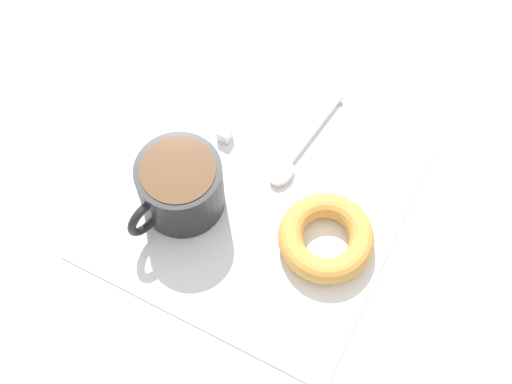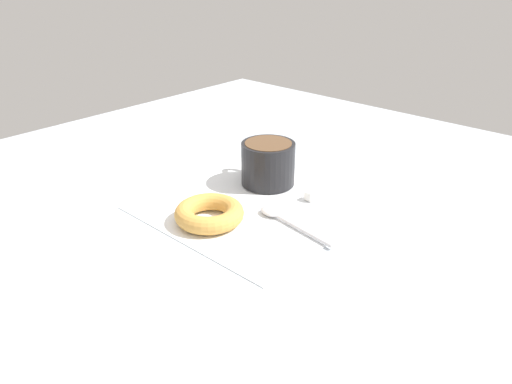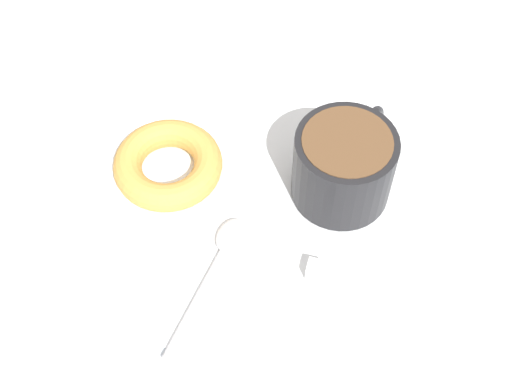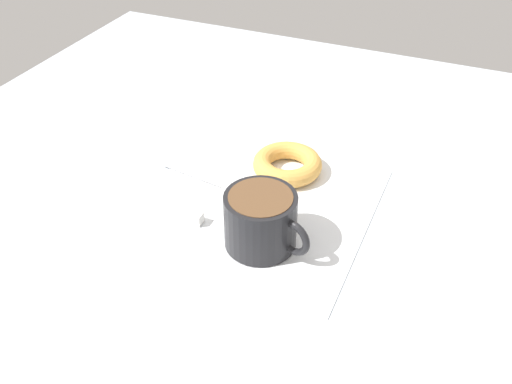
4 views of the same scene
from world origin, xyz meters
TOP-DOWN VIEW (x-y plane):
  - ground_plane at (0.00, 0.00)cm, footprint 120.00×120.00cm
  - napkin at (-1.67, -1.25)cm, footprint 31.33×31.33cm
  - coffee_cup at (5.49, 2.55)cm, footprint 9.11×11.82cm
  - donut at (-10.59, 0.32)cm, footprint 10.28×10.28cm
  - spoon at (-3.19, -7.45)cm, footprint 3.55×14.46cm
  - sugar_cube at (5.16, -6.83)cm, footprint 1.44×1.44cm

SIDE VIEW (x-z plane):
  - ground_plane at x=0.00cm, z-range -2.00..0.00cm
  - napkin at x=-1.67cm, z-range 0.00..0.30cm
  - spoon at x=-3.19cm, z-range 0.25..1.15cm
  - sugar_cube at x=5.16cm, z-range 0.30..1.74cm
  - donut at x=-10.59cm, z-range 0.30..2.98cm
  - coffee_cup at x=5.49cm, z-range 0.44..7.82cm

